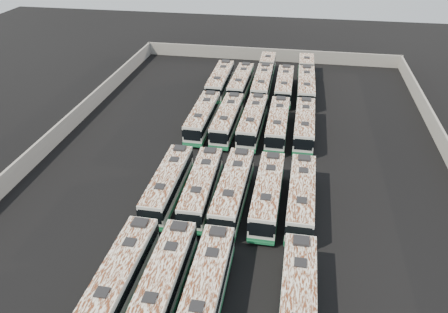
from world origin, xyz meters
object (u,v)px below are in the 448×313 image
at_px(bus_front_center, 205,292).
at_px(bus_midfront_far_right, 301,197).
at_px(bus_front_far_right, 298,304).
at_px(bus_midback_left, 227,119).
at_px(bus_front_far_left, 119,279).
at_px(bus_back_far_right, 306,79).
at_px(bus_front_left, 163,284).
at_px(bus_midfront_left, 201,187).
at_px(bus_midback_center, 253,121).
at_px(bus_back_far_left, 220,81).
at_px(bus_midback_far_right, 304,125).
at_px(bus_midfront_center, 233,190).
at_px(bus_midback_far_left, 203,117).
at_px(bus_midback_right, 278,124).
at_px(bus_back_center, 264,77).
at_px(bus_midfront_far_left, 168,184).
at_px(bus_back_right, 284,86).
at_px(bus_back_left, 241,83).
at_px(bus_midfront_right, 268,194).

xyz_separation_m(bus_front_center, bus_midfront_far_right, (6.33, 12.56, -0.03)).
height_order(bus_front_far_right, bus_midback_left, bus_front_far_right).
xyz_separation_m(bus_front_far_left, bus_front_far_right, (12.74, 0.03, 0.01)).
bearing_deg(bus_back_far_right, bus_midfront_far_right, -90.75).
bearing_deg(bus_front_left, bus_front_center, -2.72).
relative_size(bus_midfront_left, bus_midback_center, 0.98).
xyz_separation_m(bus_front_left, bus_back_far_left, (-3.13, 39.88, 0.02)).
bearing_deg(bus_midback_far_right, bus_midfront_center, -112.53).
xyz_separation_m(bus_front_far_right, bus_midback_center, (-6.30, 27.34, -0.02)).
height_order(bus_midback_far_left, bus_midback_center, bus_midback_center).
distance_m(bus_midfront_center, bus_midback_far_left, 16.29).
xyz_separation_m(bus_front_far_right, bus_midback_right, (-3.22, 27.27, -0.06)).
distance_m(bus_front_left, bus_midback_far_left, 27.53).
relative_size(bus_midfront_left, bus_midfront_far_right, 0.99).
relative_size(bus_midback_right, bus_back_far_left, 0.96).
bearing_deg(bus_front_far_left, bus_back_center, 82.17).
relative_size(bus_midfront_far_left, bus_midback_left, 0.98).
height_order(bus_midback_right, bus_back_right, same).
bearing_deg(bus_front_far_left, bus_midfront_center, 63.56).
xyz_separation_m(bus_front_center, bus_back_center, (0.02, 42.87, -0.04)).
bearing_deg(bus_front_far_left, bus_midfront_far_left, 90.51).
relative_size(bus_midfront_far_left, bus_midfront_far_right, 0.98).
bearing_deg(bus_back_far_left, bus_front_left, -85.49).
bearing_deg(bus_front_center, bus_back_center, 89.94).
distance_m(bus_midfront_far_right, bus_midback_center, 16.11).
bearing_deg(bus_midback_left, bus_back_right, 64.48).
relative_size(bus_midfront_far_right, bus_back_left, 1.01).
bearing_deg(bus_midfront_center, bus_midback_far_left, 113.62).
bearing_deg(bus_midfront_far_right, bus_midback_left, 123.20).
xyz_separation_m(bus_midback_far_left, bus_back_far_right, (12.57, 15.40, 0.04)).
bearing_deg(bus_back_right, bus_front_far_left, -103.76).
xyz_separation_m(bus_midfront_left, bus_back_right, (6.32, 27.39, -0.01)).
height_order(bus_front_far_right, bus_midback_far_right, bus_front_far_right).
bearing_deg(bus_midfront_far_right, bus_front_far_right, -89.04).
distance_m(bus_front_far_right, bus_midfront_right, 12.81).
distance_m(bus_front_center, bus_midfront_left, 12.92).
bearing_deg(bus_front_center, bus_front_left, 177.12).
height_order(bus_front_left, bus_midfront_left, bus_front_left).
xyz_separation_m(bus_front_left, bus_midfront_left, (0.09, 12.39, -0.04)).
distance_m(bus_midback_far_right, bus_back_center, 16.61).
bearing_deg(bus_front_center, bus_midfront_left, 103.68).
relative_size(bus_midfront_far_left, bus_back_right, 1.00).
relative_size(bus_midfront_far_right, bus_midback_right, 1.02).
height_order(bus_front_center, bus_front_far_right, bus_front_center).
bearing_deg(bus_back_far_right, bus_midback_center, -112.72).
bearing_deg(bus_front_far_right, bus_midback_left, 109.15).
height_order(bus_front_far_left, bus_back_center, bus_front_far_left).
bearing_deg(bus_front_far_left, bus_midfront_right, 52.98).
bearing_deg(bus_back_left, bus_back_far_right, 18.72).
height_order(bus_midfront_center, bus_midback_left, bus_midfront_center).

